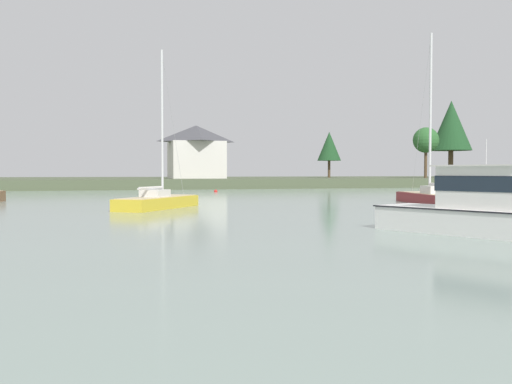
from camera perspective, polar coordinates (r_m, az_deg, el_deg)
The scene contains 10 objects.
far_shore_bank at distance 98.73m, azimuth -9.51°, elevation 1.03°, with size 225.00×45.88×1.36m, color #4C563D.
sailboat_yellow at distance 37.26m, azimuth -9.99°, elevation -1.31°, with size 6.24×7.58×11.01m.
sailboat_maroon at distance 44.02m, azimuth 17.67°, elevation -0.80°, with size 4.42×9.77×13.46m.
cruiser_teal at distance 61.34m, azimuth 23.70°, elevation 0.09°, with size 2.14×6.82×3.59m.
cruiser_white at distance 22.80m, azimuth 23.05°, elevation -2.45°, with size 5.67×8.72×4.53m.
mooring_buoy_red at distance 66.84m, azimuth -4.14°, elevation 0.06°, with size 0.43×0.43×0.48m.
shore_tree_inland_a at distance 99.59m, azimuth 16.97°, elevation 5.06°, with size 4.34×4.34×8.64m.
shore_tree_far_left at distance 103.01m, azimuth 7.49°, elevation 4.64°, with size 4.30×4.30×8.37m.
shore_tree_far_right at distance 110.19m, azimuth 19.31°, elevation 6.39°, with size 7.55×7.55×14.25m.
cottage_near_water at distance 91.78m, azimuth -6.13°, elevation 4.19°, with size 9.17×8.53×8.63m.
Camera 1 is at (-10.82, -4.08, 2.40)m, focal length 39.16 mm.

